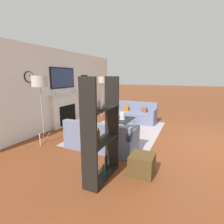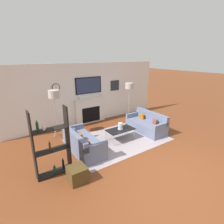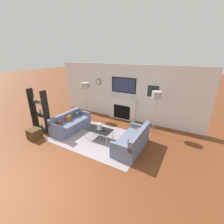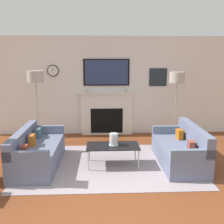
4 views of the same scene
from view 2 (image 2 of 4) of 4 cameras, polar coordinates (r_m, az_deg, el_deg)
name	(u,v)px [view 2 (image 2 of 4)]	position (r m, az deg, el deg)	size (l,w,h in m)	color
ground_plane	(172,174)	(5.15, 18.95, -18.58)	(60.00, 60.00, 0.00)	brown
fireplace_wall	(89,96)	(8.02, -7.58, 5.17)	(7.49, 0.28, 2.70)	white
area_rug	(118,140)	(6.59, 2.07, -8.99)	(3.50, 2.33, 0.01)	gray
couch_left	(83,143)	(5.81, -9.60, -10.10)	(0.78, 1.76, 0.73)	slate
couch_right	(147,125)	(7.35, 11.25, -4.04)	(0.78, 1.70, 0.78)	slate
coffee_table	(120,130)	(6.44, 2.77, -5.89)	(1.04, 0.56, 0.42)	black
hurricane_candle	(120,126)	(6.41, 2.73, -4.68)	(0.19, 0.19, 0.24)	silver
floor_lamp_left	(54,95)	(6.64, -18.46, 5.36)	(0.39, 0.39, 1.82)	#9E998E
floor_lamp_right	(129,86)	(8.30, 5.66, 8.30)	(0.38, 0.38, 1.78)	#9E998E
shelf_unit	(51,145)	(4.73, -19.21, -10.10)	(0.90, 0.28, 1.80)	black
ottoman	(77,174)	(4.65, -11.26, -19.29)	(0.43, 0.43, 0.39)	#4C371A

